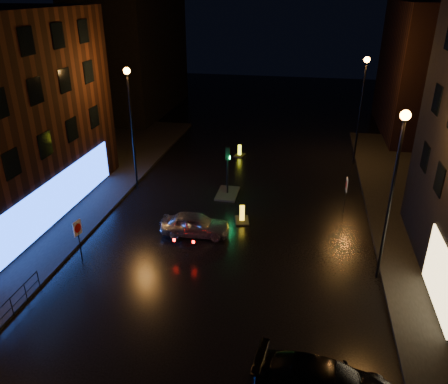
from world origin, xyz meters
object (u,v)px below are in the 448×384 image
(silver_hatchback, at_px, (195,224))
(bollard_near, at_px, (242,218))
(bollard_far, at_px, (240,153))
(road_sign_left, at_px, (78,232))
(traffic_signal, at_px, (228,188))
(road_sign_right, at_px, (346,188))

(silver_hatchback, relative_size, bollard_near, 2.87)
(bollard_far, relative_size, road_sign_left, 0.51)
(silver_hatchback, xyz_separation_m, road_sign_left, (-5.07, -3.83, 1.13))
(bollard_far, bearing_deg, silver_hatchback, -78.10)
(bollard_far, height_order, road_sign_left, road_sign_left)
(silver_hatchback, height_order, bollard_far, silver_hatchback)
(traffic_signal, distance_m, bollard_near, 3.98)
(traffic_signal, bearing_deg, bollard_far, 93.08)
(bollard_near, xyz_separation_m, road_sign_left, (-7.48, -5.90, 1.56))
(road_sign_left, relative_size, road_sign_right, 0.97)
(traffic_signal, height_order, bollard_near, traffic_signal)
(road_sign_left, distance_m, road_sign_right, 15.76)
(silver_hatchback, bearing_deg, road_sign_right, -67.93)
(road_sign_left, xyz_separation_m, road_sign_right, (13.59, 7.97, 0.05))
(bollard_far, bearing_deg, traffic_signal, -73.30)
(road_sign_right, bearing_deg, bollard_far, -50.28)
(silver_hatchback, distance_m, road_sign_right, 9.54)
(silver_hatchback, bearing_deg, road_sign_left, 123.26)
(traffic_signal, bearing_deg, silver_hatchback, -98.22)
(bollard_near, bearing_deg, road_sign_left, -154.54)
(traffic_signal, relative_size, bollard_near, 2.53)
(road_sign_right, bearing_deg, traffic_signal, -12.69)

